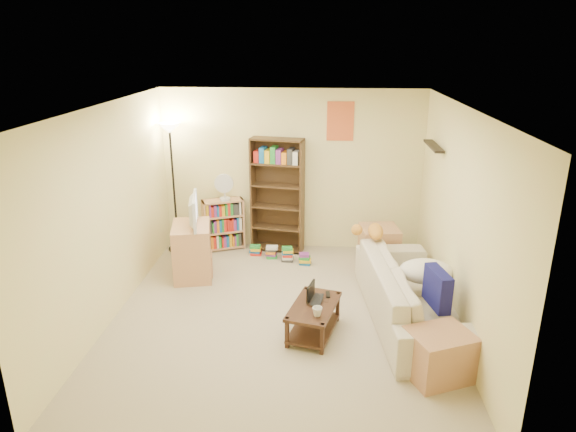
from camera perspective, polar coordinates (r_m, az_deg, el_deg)
The scene contains 19 objects.
room at distance 5.72m, azimuth -0.87°, elevation 3.28°, with size 4.50×4.54×2.52m.
sofa at distance 6.28m, azimuth 13.56°, elevation -8.29°, with size 1.19×2.46×0.69m, color beige.
navy_pillow at distance 5.74m, azimuth 16.27°, elevation -7.74°, with size 0.46×0.14×0.41m, color navy.
cream_blanket at distance 6.28m, azimuth 15.10°, elevation -5.96°, with size 0.64×0.46×0.27m, color white.
tabby_cat at distance 6.84m, azimuth 9.35°, elevation -1.66°, with size 0.55×0.24×0.19m.
coffee_table at distance 5.89m, azimuth 2.86°, elevation -11.02°, with size 0.65×0.91×0.37m.
laptop at distance 5.89m, azimuth 3.65°, elevation -9.35°, with size 0.24×0.33×0.02m, color black.
laptop_screen at distance 5.87m, azimuth 2.54°, elevation -8.34°, with size 0.01×0.27×0.18m, color white.
mug at distance 5.59m, azimuth 3.27°, elevation -10.57°, with size 0.11×0.11×0.10m, color silver.
tv_remote at distance 6.03m, azimuth 4.45°, elevation -8.68°, with size 0.05×0.15×0.02m, color black.
tv_stand at distance 7.30m, azimuth -10.59°, elevation -3.83°, with size 0.51×0.71×0.76m, color tan.
television at distance 7.09m, azimuth -10.88°, elevation 0.58°, with size 0.24×0.74×0.42m, color black.
tall_bookshelf at distance 7.88m, azimuth -1.20°, elevation 2.58°, with size 0.84×0.41×1.79m.
short_bookshelf at distance 8.17m, azimuth -7.19°, elevation -0.93°, with size 0.68×0.48×0.81m.
desk_fan at distance 7.92m, azimuth -7.11°, elevation 3.31°, with size 0.29×0.16×0.42m.
floor_lamp at distance 7.93m, azimuth -12.87°, elevation 7.14°, with size 0.34×0.34×2.01m.
side_table at distance 7.63m, azimuth 10.05°, elevation -3.40°, with size 0.53×0.53×0.60m, color tan.
end_cabinet at distance 5.42m, azimuth 16.42°, elevation -14.58°, with size 0.59×0.49×0.49m, color tan.
book_stacks at distance 7.81m, azimuth -0.85°, elevation -4.23°, with size 0.95×0.45×0.22m.
Camera 1 is at (0.46, -5.48, 3.17)m, focal length 32.00 mm.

